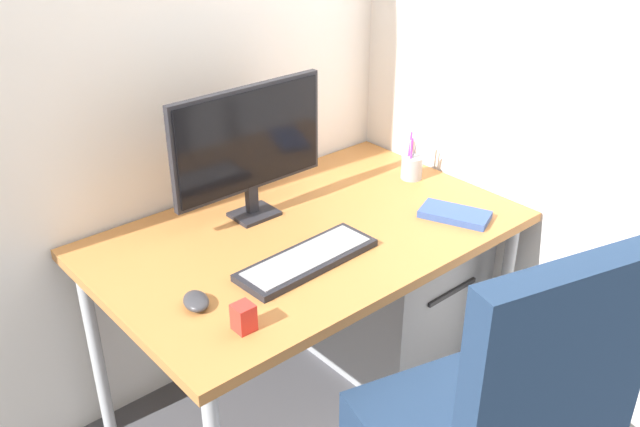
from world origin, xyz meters
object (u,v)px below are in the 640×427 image
(monitor, at_px, (249,143))
(keyboard, at_px, (307,259))
(notebook, at_px, (455,214))
(filing_cabinet, at_px, (397,290))
(pen_holder, at_px, (412,167))
(desk_clamp_accessory, at_px, (244,317))
(mouse, at_px, (196,301))

(monitor, relative_size, keyboard, 1.23)
(monitor, xyz_separation_m, notebook, (0.48, -0.44, -0.24))
(filing_cabinet, bearing_deg, pen_holder, 29.30)
(keyboard, distance_m, desk_clamp_accessory, 0.35)
(pen_holder, relative_size, notebook, 0.79)
(pen_holder, bearing_deg, mouse, -170.36)
(mouse, bearing_deg, desk_clamp_accessory, -59.14)
(keyboard, distance_m, pen_holder, 0.68)
(monitor, bearing_deg, notebook, -42.65)
(pen_holder, bearing_deg, filing_cabinet, -150.70)
(monitor, xyz_separation_m, pen_holder, (0.60, -0.15, -0.21))
(desk_clamp_accessory, bearing_deg, monitor, 52.08)
(filing_cabinet, bearing_deg, mouse, -172.91)
(mouse, distance_m, pen_holder, 1.02)
(pen_holder, bearing_deg, keyboard, -163.26)
(desk_clamp_accessory, bearing_deg, mouse, 103.43)
(monitor, relative_size, notebook, 2.49)
(keyboard, relative_size, pen_holder, 2.57)
(filing_cabinet, xyz_separation_m, mouse, (-0.90, -0.11, 0.43))
(keyboard, relative_size, desk_clamp_accessory, 6.12)
(mouse, height_order, pen_holder, pen_holder)
(pen_holder, bearing_deg, notebook, -111.39)
(pen_holder, xyz_separation_m, desk_clamp_accessory, (-0.97, -0.33, -0.01))
(desk_clamp_accessory, bearing_deg, filing_cabinet, 17.52)
(filing_cabinet, height_order, pen_holder, pen_holder)
(filing_cabinet, relative_size, keyboard, 1.37)
(filing_cabinet, bearing_deg, monitor, 157.37)
(monitor, xyz_separation_m, keyboard, (-0.06, -0.34, -0.24))
(monitor, distance_m, desk_clamp_accessory, 0.64)
(pen_holder, height_order, desk_clamp_accessory, pen_holder)
(monitor, bearing_deg, desk_clamp_accessory, -127.92)
(monitor, relative_size, desk_clamp_accessory, 7.50)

